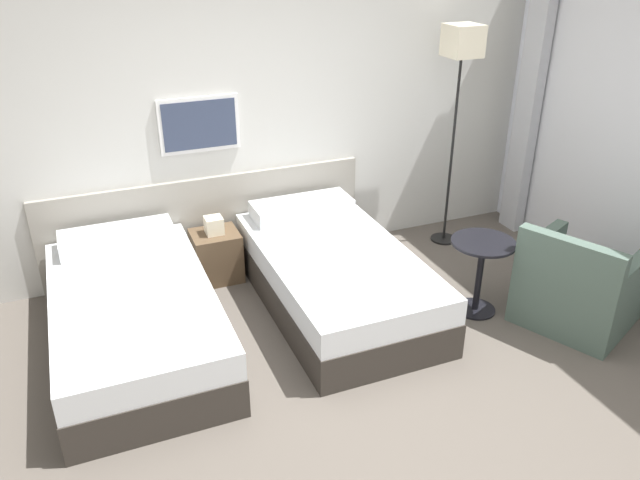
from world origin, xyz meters
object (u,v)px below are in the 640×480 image
nightstand (216,254)px  armchair (578,289)px  bed_near_window (335,276)px  floor_lamp (461,57)px  side_table (481,263)px  bed_near_door (135,317)px

nightstand → armchair: 2.83m
bed_near_window → nightstand: size_ratio=3.44×
bed_near_window → armchair: 1.80m
nightstand → floor_lamp: floor_lamp is taller
side_table → armchair: (0.59, -0.40, -0.14)m
bed_near_window → armchair: (1.56, -0.90, 0.03)m
nightstand → floor_lamp: bearing=-2.8°
nightstand → armchair: (2.31, -1.64, 0.05)m
side_table → armchair: size_ratio=0.60×
nightstand → floor_lamp: size_ratio=0.29×
bed_near_window → nightstand: 1.05m
floor_lamp → armchair: floor_lamp is taller
side_table → floor_lamp: bearing=69.0°
bed_near_window → side_table: 1.11m
nightstand → bed_near_window: bearing=-44.2°
floor_lamp → armchair: bearing=-84.3°
bed_near_door → nightstand: bed_near_door is taller
bed_near_window → side_table: bed_near_window is taller
bed_near_door → bed_near_window: (1.51, 0.00, 0.00)m
bed_near_door → floor_lamp: (2.91, 0.63, 1.45)m
bed_near_door → armchair: (3.07, -0.90, 0.03)m
nightstand → side_table: bearing=-35.8°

